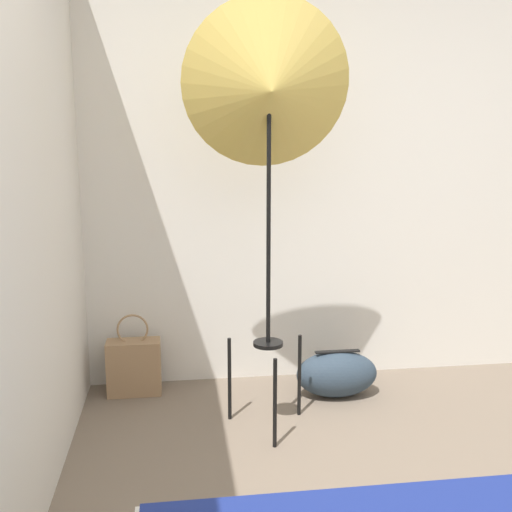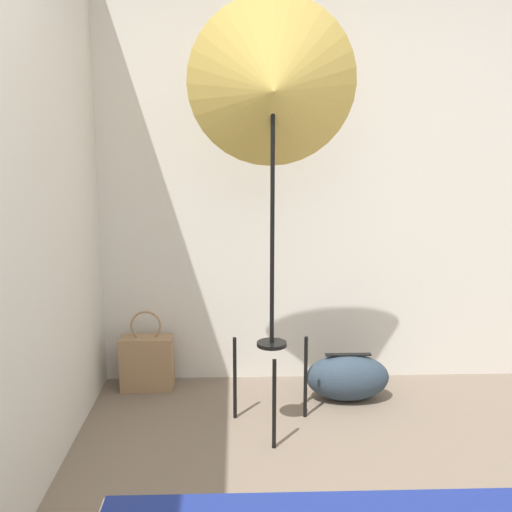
{
  "view_description": "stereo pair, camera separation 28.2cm",
  "coord_description": "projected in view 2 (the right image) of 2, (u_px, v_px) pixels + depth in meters",
  "views": [
    {
      "loc": [
        -0.75,
        -1.42,
        1.49
      ],
      "look_at": [
        -0.38,
        1.33,
        0.96
      ],
      "focal_mm": 42.0,
      "sensor_mm": 36.0,
      "label": 1
    },
    {
      "loc": [
        -0.47,
        -1.44,
        1.49
      ],
      "look_at": [
        -0.38,
        1.33,
        0.96
      ],
      "focal_mm": 42.0,
      "sensor_mm": 36.0,
      "label": 2
    }
  ],
  "objects": [
    {
      "name": "photo_umbrella",
      "position": [
        273.0,
        90.0,
        2.85
      ],
      "size": [
        0.84,
        0.44,
        2.17
      ],
      "color": "black",
      "rests_on": "ground_plane"
    },
    {
      "name": "wall_back",
      "position": [
        313.0,
        173.0,
        3.64
      ],
      "size": [
        8.0,
        0.05,
        2.6
      ],
      "color": "silver",
      "rests_on": "ground_plane"
    },
    {
      "name": "tote_bag",
      "position": [
        147.0,
        362.0,
        3.64
      ],
      "size": [
        0.32,
        0.15,
        0.49
      ],
      "color": "#9E7A56",
      "rests_on": "ground_plane"
    },
    {
      "name": "wall_side_left",
      "position": [
        24.0,
        190.0,
        2.41
      ],
      "size": [
        0.05,
        8.0,
        2.6
      ],
      "color": "silver",
      "rests_on": "ground_plane"
    },
    {
      "name": "duffel_bag",
      "position": [
        347.0,
        377.0,
        3.49
      ],
      "size": [
        0.48,
        0.27,
        0.28
      ],
      "color": "#2D3D4C",
      "rests_on": "ground_plane"
    }
  ]
}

